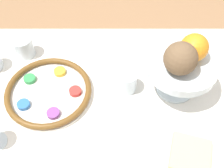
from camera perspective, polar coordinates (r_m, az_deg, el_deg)
dining_table at (r=1.16m, az=1.09°, el=-16.27°), size 1.44×0.85×0.72m
seder_plate at (r=0.90m, az=-13.73°, el=-1.65°), size 0.29×0.29×0.03m
fruit_stand at (r=0.85m, az=14.63°, el=3.42°), size 0.22×0.22×0.13m
orange_fruit at (r=0.82m, az=17.34°, el=7.61°), size 0.09×0.09×0.09m
coconut at (r=0.77m, az=14.59°, el=5.42°), size 0.10×0.10×0.10m
bread_plate at (r=0.81m, az=16.61°, el=-14.51°), size 0.16×0.16×0.02m
cup_near at (r=1.03m, az=-18.74°, el=7.61°), size 0.07×0.07×0.08m
cup_far at (r=0.87m, az=2.99°, el=0.62°), size 0.07×0.07×0.08m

